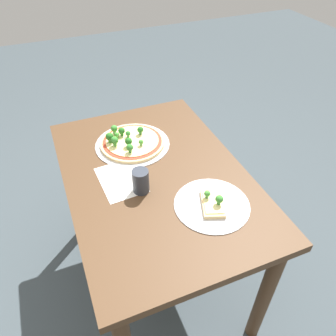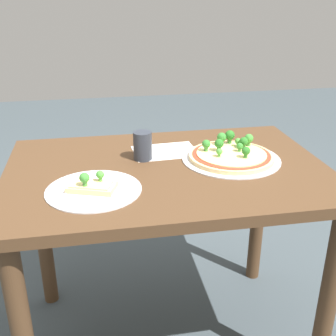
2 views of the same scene
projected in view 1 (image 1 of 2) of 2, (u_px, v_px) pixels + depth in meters
name	position (u px, v px, depth m)	size (l,w,h in m)	color
ground_plane	(159.00, 271.00, 1.83)	(8.00, 8.00, 0.00)	#3D474C
dining_table	(156.00, 193.00, 1.43)	(1.06, 0.72, 0.73)	#4C331E
pizza_tray_whole	(131.00, 142.00, 1.50)	(0.34, 0.34, 0.07)	silver
pizza_tray_slice	(212.00, 204.00, 1.21)	(0.28, 0.28, 0.06)	silver
drinking_cup	(141.00, 181.00, 1.25)	(0.06, 0.06, 0.10)	#2D333D
paper_menu	(121.00, 180.00, 1.33)	(0.23, 0.16, 0.00)	white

